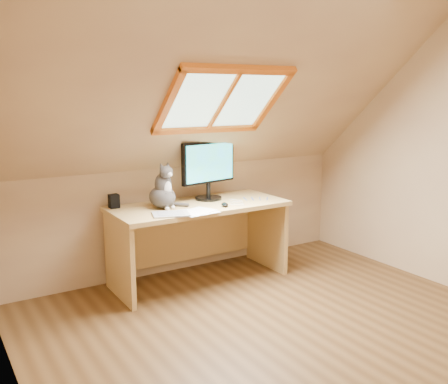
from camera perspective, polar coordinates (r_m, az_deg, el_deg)
ground at (r=3.61m, az=8.97°, el=-16.57°), size 3.50×3.50×0.00m
room_shell at (r=3.14m, az=10.88°, el=6.55°), size 3.52×3.52×2.41m
desk at (r=4.53m, az=-3.28°, el=-3.94°), size 1.56×0.68×0.71m
monitor at (r=4.55m, az=-1.78°, el=2.94°), size 0.58×0.25×0.53m
cat at (r=4.27m, az=-7.00°, el=0.07°), size 0.27×0.30×0.40m
desk_speaker at (r=4.35m, az=-12.47°, el=-1.02°), size 0.08×0.08×0.12m
graphics_tablet at (r=4.04m, az=-6.09°, el=-2.53°), size 0.34×0.28×0.01m
mouse at (r=4.31m, az=0.08°, el=-1.45°), size 0.09×0.12×0.03m
papers at (r=4.13m, az=-2.72°, el=-2.22°), size 0.35×0.30×0.01m
cables at (r=4.55m, az=2.86°, el=-0.94°), size 0.51×0.26×0.01m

